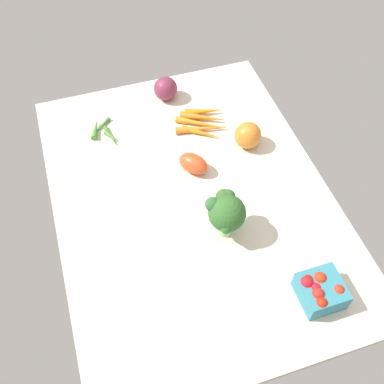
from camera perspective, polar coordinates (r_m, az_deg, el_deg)
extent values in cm
cube|color=beige|center=(128.29, 0.00, -0.80)|extent=(104.00, 76.00, 2.00)
ellipsoid|color=#DB4D25|center=(131.27, 0.19, 3.59)|extent=(10.61, 10.20, 5.66)
cone|color=#438F32|center=(146.65, -12.03, 7.81)|extent=(8.69, 4.43, 1.96)
cone|color=#49813C|center=(147.20, -11.49, 7.96)|extent=(7.21, 7.92, 1.28)
cone|color=#438031|center=(143.71, -10.14, 6.88)|extent=(9.82, 3.31, 1.33)
cone|color=#518D3D|center=(143.36, -10.01, 6.82)|extent=(6.30, 4.42, 1.53)
sphere|color=#792C47|center=(153.11, -3.33, 12.85)|extent=(7.80, 7.80, 7.80)
cone|color=orange|center=(142.06, 1.32, 7.42)|extent=(9.52, 11.85, 2.08)
cone|color=orange|center=(143.26, 1.36, 7.96)|extent=(5.68, 17.20, 2.27)
cone|color=orange|center=(144.85, 1.42, 8.54)|extent=(11.12, 16.25, 2.09)
cone|color=orange|center=(146.48, 1.48, 9.34)|extent=(9.05, 14.69, 2.71)
cone|color=orange|center=(148.48, 1.55, 10.10)|extent=(4.92, 12.93, 2.84)
sphere|color=orange|center=(138.16, 7.05, 7.09)|extent=(8.14, 8.14, 8.14)
cylinder|color=#A3CB7C|center=(119.07, 4.25, -4.34)|extent=(3.64, 3.64, 5.14)
sphere|color=#316229|center=(113.92, 4.43, -2.67)|extent=(9.62, 9.62, 9.62)
sphere|color=#2F5E2F|center=(112.71, 2.62, -1.58)|extent=(3.84, 3.84, 3.84)
sphere|color=#375C25|center=(114.71, 4.01, -0.66)|extent=(4.25, 4.25, 4.25)
sphere|color=#2A652E|center=(112.45, 4.33, -4.51)|extent=(3.02, 3.02, 3.02)
sphere|color=#2B622E|center=(114.69, 4.56, -0.58)|extent=(3.79, 3.79, 3.79)
cube|color=teal|center=(113.91, 15.89, -11.88)|extent=(10.01, 10.01, 5.74)
sphere|color=red|center=(111.75, 14.36, -10.68)|extent=(2.52, 2.52, 2.52)
sphere|color=red|center=(112.74, 15.76, -10.45)|extent=(3.28, 3.28, 3.28)
sphere|color=red|center=(111.26, 15.26, -11.56)|extent=(2.52, 2.52, 2.52)
sphere|color=red|center=(112.63, 17.95, -11.68)|extent=(2.78, 2.78, 2.78)
sphere|color=red|center=(111.20, 14.23, -10.97)|extent=(3.15, 3.15, 3.15)
sphere|color=red|center=(109.94, 15.96, -13.29)|extent=(2.82, 2.82, 2.82)
sphere|color=red|center=(110.46, 15.53, -12.22)|extent=(2.92, 2.92, 2.92)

